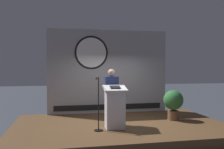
# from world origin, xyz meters

# --- Properties ---
(ground_plane) EXTENTS (40.00, 40.00, 0.00)m
(ground_plane) POSITION_xyz_m (0.00, 0.00, 0.00)
(ground_plane) COLOR #383D47
(stage_platform) EXTENTS (6.40, 4.00, 0.30)m
(stage_platform) POSITION_xyz_m (0.00, 0.00, 0.15)
(stage_platform) COLOR brown
(stage_platform) RESTS_ON ground
(banner_display) EXTENTS (4.52, 0.12, 3.11)m
(banner_display) POSITION_xyz_m (-0.02, 1.85, 1.86)
(banner_display) COLOR #9E9EA3
(banner_display) RESTS_ON stage_platform
(podium) EXTENTS (0.64, 0.50, 1.21)m
(podium) POSITION_xyz_m (-0.28, -0.56, 0.89)
(podium) COLOR silver
(podium) RESTS_ON stage_platform
(speaker_person) EXTENTS (0.40, 0.26, 1.66)m
(speaker_person) POSITION_xyz_m (-0.28, -0.08, 1.15)
(speaker_person) COLOR black
(speaker_person) RESTS_ON stage_platform
(microphone_stand) EXTENTS (0.24, 0.53, 1.45)m
(microphone_stand) POSITION_xyz_m (-0.77, -0.66, 0.81)
(microphone_stand) COLOR black
(microphone_stand) RESTS_ON stage_platform
(potted_plant) EXTENTS (0.64, 0.64, 0.97)m
(potted_plant) POSITION_xyz_m (1.82, 0.16, 0.89)
(potted_plant) COLOR brown
(potted_plant) RESTS_ON stage_platform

